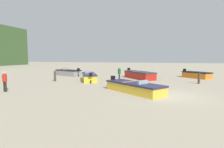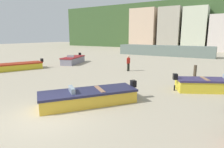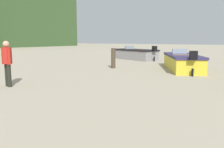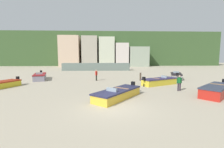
% 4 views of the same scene
% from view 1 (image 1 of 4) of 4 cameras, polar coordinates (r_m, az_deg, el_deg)
% --- Properties ---
extents(ground_plane, '(160.00, 160.00, 0.00)m').
position_cam_1_polar(ground_plane, '(13.49, 17.28, -6.59)').
color(ground_plane, '#AFA38A').
extents(boat_orange_0, '(3.67, 3.67, 1.14)m').
position_cam_1_polar(boat_orange_0, '(26.17, 25.61, -0.24)').
color(boat_orange_0, orange).
rests_on(boat_orange_0, ground).
extents(boat_grey_2, '(3.00, 4.54, 1.19)m').
position_cam_1_polar(boat_grey_2, '(27.55, -13.92, 0.44)').
color(boat_grey_2, gray).
rests_on(boat_grey_2, ground).
extents(boat_yellow_3, '(4.53, 5.14, 1.08)m').
position_cam_1_polar(boat_yellow_3, '(14.04, 7.10, -4.29)').
color(boat_yellow_3, gold).
rests_on(boat_yellow_3, ground).
extents(boat_red_5, '(4.88, 4.51, 1.26)m').
position_cam_1_polar(boat_red_5, '(23.05, 8.78, -0.32)').
color(boat_red_5, '#B12118').
rests_on(boat_red_5, ground).
extents(boat_yellow_6, '(4.98, 3.48, 1.17)m').
position_cam_1_polar(boat_yellow_6, '(21.15, -7.41, -0.92)').
color(boat_yellow_6, gold).
rests_on(boat_yellow_6, ground).
extents(mooring_post_near_water, '(0.25, 0.25, 1.18)m').
position_cam_1_polar(mooring_post_near_water, '(21.37, -17.94, -0.67)').
color(mooring_post_near_water, '#45392B').
rests_on(mooring_post_near_water, ground).
extents(mooring_post_mid_beach, '(0.24, 0.24, 1.11)m').
position_cam_1_polar(mooring_post_mid_beach, '(20.52, 26.25, -1.30)').
color(mooring_post_mid_beach, '#4F3523').
rests_on(mooring_post_mid_beach, ground).
extents(beach_walker_foreground, '(0.53, 0.35, 1.62)m').
position_cam_1_polar(beach_walker_foreground, '(20.89, 2.37, 0.46)').
color(beach_walker_foreground, '#271D2C').
rests_on(beach_walker_foreground, ground).
extents(beach_walker_distant, '(0.41, 0.54, 1.62)m').
position_cam_1_polar(beach_walker_distant, '(16.49, -31.34, -1.63)').
color(beach_walker_distant, black).
rests_on(beach_walker_distant, ground).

